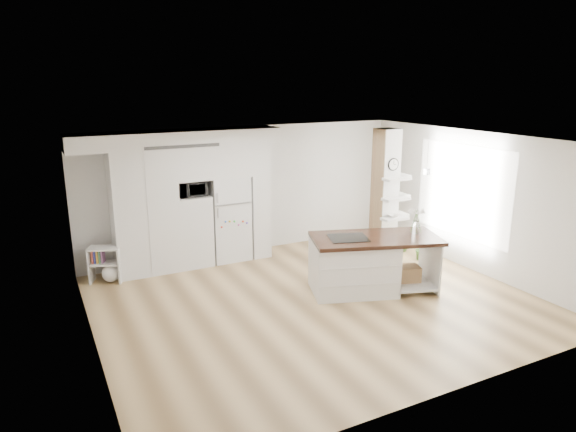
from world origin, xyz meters
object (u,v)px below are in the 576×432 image
at_px(refrigerator, 228,218).
at_px(bookshelf, 107,267).
at_px(floor_plant_a, 421,249).
at_px(kitchen_island, 360,263).

bearing_deg(refrigerator, bookshelf, -175.48).
relative_size(refrigerator, floor_plant_a, 3.74).
height_order(bookshelf, floor_plant_a, bookshelf).
bearing_deg(kitchen_island, refrigerator, 137.25).
bearing_deg(floor_plant_a, bookshelf, 164.30).
distance_m(kitchen_island, floor_plant_a, 2.24).
height_order(refrigerator, kitchen_island, refrigerator).
xyz_separation_m(refrigerator, floor_plant_a, (3.52, -1.87, -0.64)).
xyz_separation_m(refrigerator, bookshelf, (-2.45, -0.19, -0.58)).
xyz_separation_m(bookshelf, floor_plant_a, (5.98, -1.68, -0.06)).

